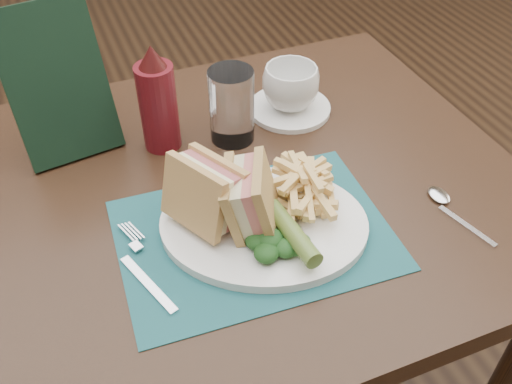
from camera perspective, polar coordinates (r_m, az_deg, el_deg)
floor at (r=1.78m, az=-6.97°, el=-7.41°), size 7.00×7.00×0.00m
table_main at (r=1.19m, az=-1.36°, el=-12.84°), size 0.90×0.75×0.75m
placemat at (r=0.82m, az=-0.21°, el=-4.26°), size 0.40×0.29×0.00m
plate at (r=0.82m, az=0.78°, el=-3.23°), size 0.37×0.34×0.01m
sandwich_half_a at (r=0.78m, az=-6.28°, el=-0.83°), size 0.12×0.13×0.11m
sandwich_half_b at (r=0.78m, az=-2.13°, el=-0.41°), size 0.11×0.12×0.10m
kale_garnish at (r=0.78m, az=2.59°, el=-4.72°), size 0.11×0.08×0.03m
pickle_spear at (r=0.77m, az=3.64°, el=-4.06°), size 0.03×0.12×0.03m
fries_pile at (r=0.84m, az=4.83°, el=0.97°), size 0.18×0.20×0.06m
fork at (r=0.79m, az=-11.28°, el=-7.23°), size 0.09×0.17×0.01m
spoon at (r=0.90m, az=19.45°, el=-2.03°), size 0.07×0.15×0.01m
saucer at (r=1.06m, az=3.38°, el=8.36°), size 0.18×0.18×0.01m
coffee_cup at (r=1.04m, az=3.48°, el=10.42°), size 0.14×0.14×0.08m
drinking_glass at (r=0.96m, az=-2.45°, el=8.59°), size 0.10×0.10×0.13m
ketchup_bottle at (r=0.94m, az=-9.85°, el=9.23°), size 0.07×0.07×0.19m
check_presenter at (r=0.96m, az=-19.26°, el=10.18°), size 0.17×0.12×0.24m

